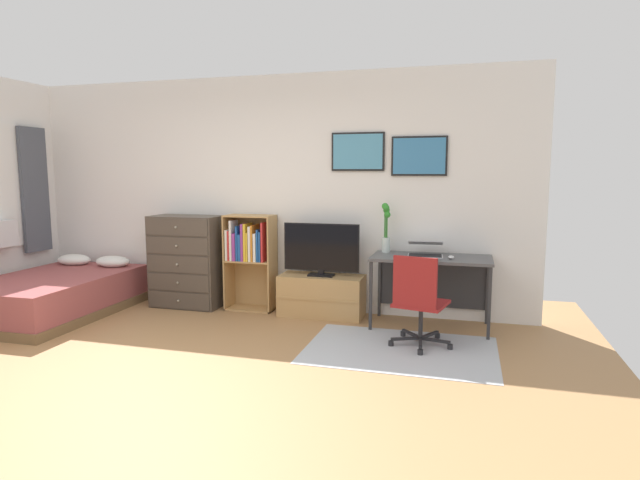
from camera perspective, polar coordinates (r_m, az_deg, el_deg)
name	(u,v)px	position (r m, az deg, el deg)	size (l,w,h in m)	color
ground_plane	(153,383)	(4.33, -17.77, -14.61)	(7.20, 7.20, 0.00)	#A87A4C
wall_back_with_posters	(269,193)	(6.18, -5.59, 5.12)	(6.12, 0.09, 2.70)	white
area_rug	(400,350)	(4.88, 8.77, -11.74)	(1.70, 1.20, 0.01)	#B2B7BC
bed	(54,294)	(6.66, -27.00, -5.30)	(1.32, 1.94, 0.57)	brown
dresser	(187,261)	(6.43, -14.31, -2.26)	(0.83, 0.46, 1.09)	#4C4238
bookshelf	(249,253)	(6.12, -7.78, -1.38)	(0.57, 0.30, 1.11)	tan
tv_stand	(322,296)	(5.87, 0.18, -6.09)	(0.94, 0.41, 0.46)	tan
television	(321,250)	(5.75, 0.13, -1.07)	(0.85, 0.16, 0.58)	black
desk	(431,268)	(5.57, 12.06, -3.01)	(1.21, 0.61, 0.74)	#4C4C4F
office_chair	(418,299)	(4.84, 10.68, -6.34)	(0.58, 0.57, 0.86)	#232326
laptop	(425,250)	(5.52, 11.43, -1.04)	(0.38, 0.41, 0.16)	#B7B7BC
computer_mouse	(451,257)	(5.37, 14.11, -1.83)	(0.06, 0.10, 0.03)	silver
bamboo_vase	(386,227)	(5.66, 7.22, 1.42)	(0.10, 0.09, 0.53)	silver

